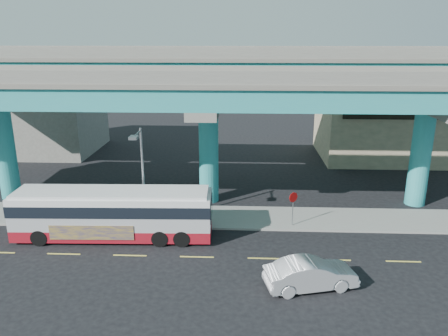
{
  "coord_description": "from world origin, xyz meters",
  "views": [
    {
      "loc": [
        2.65,
        -23.31,
        12.49
      ],
      "look_at": [
        1.41,
        4.0,
        4.21
      ],
      "focal_mm": 35.0,
      "sensor_mm": 36.0,
      "label": 1
    }
  ],
  "objects_px": {
    "street_lamp": "(140,164)",
    "stop_sign": "(293,202)",
    "sedan": "(311,274)",
    "transit_bus": "(113,212)"
  },
  "relations": [
    {
      "from": "transit_bus",
      "to": "sedan",
      "type": "bearing_deg",
      "value": -26.24
    },
    {
      "from": "stop_sign",
      "to": "street_lamp",
      "type": "bearing_deg",
      "value": 172.2
    },
    {
      "from": "sedan",
      "to": "street_lamp",
      "type": "xyz_separation_m",
      "value": [
        -10.19,
        6.75,
        3.78
      ]
    },
    {
      "from": "transit_bus",
      "to": "stop_sign",
      "type": "xyz_separation_m",
      "value": [
        11.61,
        2.11,
        0.09
      ]
    },
    {
      "from": "street_lamp",
      "to": "stop_sign",
      "type": "distance_m",
      "value": 10.41
    },
    {
      "from": "sedan",
      "to": "stop_sign",
      "type": "height_order",
      "value": "stop_sign"
    },
    {
      "from": "street_lamp",
      "to": "stop_sign",
      "type": "relative_size",
      "value": 2.8
    },
    {
      "from": "stop_sign",
      "to": "sedan",
      "type": "bearing_deg",
      "value": -100.61
    },
    {
      "from": "transit_bus",
      "to": "street_lamp",
      "type": "height_order",
      "value": "street_lamp"
    },
    {
      "from": "transit_bus",
      "to": "sedan",
      "type": "height_order",
      "value": "transit_bus"
    }
  ]
}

